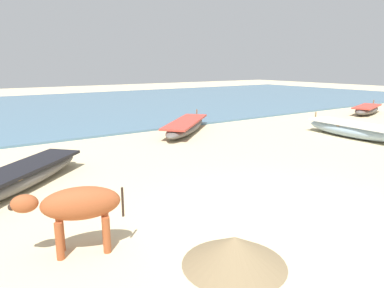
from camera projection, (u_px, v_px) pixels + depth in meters
The scene contains 8 objects.
ground at pixel (280, 223), 6.01m from camera, with size 80.00×80.00×0.00m, color beige.
sea_water at pixel (38, 109), 20.93m from camera, with size 60.00×20.00×0.08m, color slate.
fishing_boat_0 at pixel (186, 126), 13.86m from camera, with size 3.93×3.68×0.67m.
fishing_boat_1 at pixel (352, 129), 12.98m from camera, with size 1.42×3.86×0.73m.
fishing_boat_3 at pixel (367, 110), 18.96m from camera, with size 3.38×1.83×0.65m.
fishing_boat_4 at pixel (16, 178), 7.56m from camera, with size 3.75×3.52×0.64m.
cow_adult_rust at pixel (77, 206), 4.91m from camera, with size 1.48×0.75×0.98m.
debris_pile_0 at pixel (234, 251), 4.71m from camera, with size 1.42×1.42×0.40m, color #7A6647.
Camera 1 is at (-4.40, -3.71, 2.64)m, focal length 32.99 mm.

